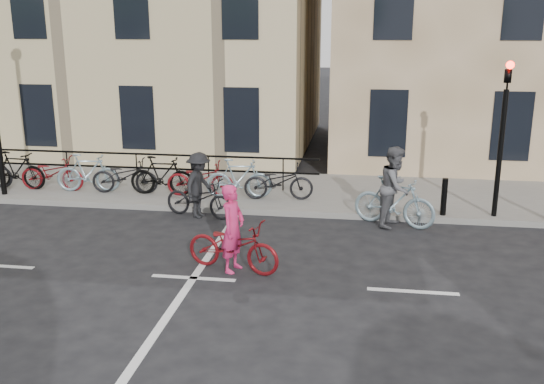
# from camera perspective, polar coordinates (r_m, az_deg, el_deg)

# --- Properties ---
(ground) EXTENTS (120.00, 120.00, 0.00)m
(ground) POSITION_cam_1_polar(r_m,az_deg,el_deg) (11.48, -7.40, -8.05)
(ground) COLOR black
(ground) RESTS_ON ground
(sidewalk) EXTENTS (46.00, 4.00, 0.15)m
(sidewalk) POSITION_cam_1_polar(r_m,az_deg,el_deg) (18.12, -14.46, 0.61)
(sidewalk) COLOR slate
(sidewalk) RESTS_ON ground
(building_west) EXTENTS (20.00, 10.00, 10.00)m
(building_west) POSITION_cam_1_polar(r_m,az_deg,el_deg) (26.05, -19.66, 15.86)
(building_west) COLOR #CFB68B
(building_west) RESTS_ON sidewalk
(traffic_light) EXTENTS (0.18, 0.30, 3.90)m
(traffic_light) POSITION_cam_1_polar(r_m,az_deg,el_deg) (14.95, 20.96, 6.34)
(traffic_light) COLOR black
(traffic_light) RESTS_ON sidewalk
(bollard_east) EXTENTS (0.14, 0.14, 0.90)m
(bollard_east) POSITION_cam_1_polar(r_m,az_deg,el_deg) (15.02, 15.89, -0.43)
(bollard_east) COLOR black
(bollard_east) RESTS_ON sidewalk
(parked_bikes) EXTENTS (10.40, 1.23, 1.05)m
(parked_bikes) POSITION_cam_1_polar(r_m,az_deg,el_deg) (16.86, -13.65, 1.57)
(parked_bikes) COLOR black
(parked_bikes) RESTS_ON sidewalk
(cyclist_pink) EXTENTS (2.01, 1.13, 1.69)m
(cyclist_pink) POSITION_cam_1_polar(r_m,az_deg,el_deg) (11.56, -3.69, -4.66)
(cyclist_pink) COLOR maroon
(cyclist_pink) RESTS_ON ground
(cyclist_grey) EXTENTS (2.02, 1.21, 1.89)m
(cyclist_grey) POSITION_cam_1_polar(r_m,az_deg,el_deg) (14.34, 11.47, -0.21)
(cyclist_grey) COLOR #7F9AA6
(cyclist_grey) RESTS_ON ground
(cyclist_dark) EXTENTS (1.91, 1.16, 1.61)m
(cyclist_dark) POSITION_cam_1_polar(r_m,az_deg,el_deg) (14.85, -6.87, 0.02)
(cyclist_dark) COLOR black
(cyclist_dark) RESTS_ON ground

